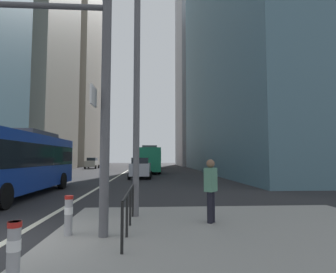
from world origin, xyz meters
name	(u,v)px	position (x,y,z in m)	size (l,w,h in m)	color
ground_plane	(114,179)	(0.00, 20.00, 0.00)	(160.00, 160.00, 0.00)	#28282B
median_island	(263,255)	(5.50, -1.00, 0.07)	(9.00, 10.00, 0.15)	gray
lane_centre_line	(124,173)	(0.00, 30.00, 0.01)	(0.20, 80.00, 0.01)	beige
office_tower_left_mid	(27,46)	(-16.00, 38.00, 19.53)	(12.21, 16.67, 39.07)	gray
office_tower_left_far	(73,76)	(-16.00, 64.54, 22.57)	(12.00, 24.88, 45.15)	gray
office_tower_right_mid	(225,71)	(17.00, 42.96, 17.62)	(12.24, 17.24, 35.24)	slate
office_tower_right_far	(203,68)	(17.00, 64.12, 25.21)	(12.97, 16.99, 50.42)	#9E9EA3
city_bus_blue_oncoming	(17,160)	(-3.33, 8.17, 1.84)	(2.71, 10.99, 3.40)	#14389E
city_bus_red_receding	(149,158)	(3.23, 30.58, 1.84)	(2.82, 11.40, 3.40)	#198456
city_bus_red_distant	(152,158)	(3.74, 50.26, 1.84)	(2.81, 10.88, 3.40)	red
car_oncoming_mid	(92,163)	(-6.97, 44.88, 0.99)	(2.04, 4.26, 1.94)	#B2A899
car_receding_near	(141,168)	(2.47, 20.27, 0.99)	(2.16, 4.60, 1.94)	silver
traffic_signal_gantry	(14,64)	(0.15, 0.19, 4.12)	(6.34, 0.65, 6.00)	#515156
street_lamp_post	(137,53)	(2.89, 2.42, 5.28)	(5.50, 0.32, 8.00)	#56565B
bollard_right	(14,249)	(1.38, -2.17, 0.64)	(0.20, 0.20, 0.88)	#99999E
bollard_back	(69,213)	(1.44, 0.36, 0.65)	(0.20, 0.20, 0.91)	#99999E
pedestrian_railing	(129,202)	(2.80, 0.68, 0.85)	(0.06, 3.40, 0.98)	black
pedestrian_waiting	(211,187)	(5.02, 1.41, 1.12)	(0.42, 0.45, 1.74)	black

